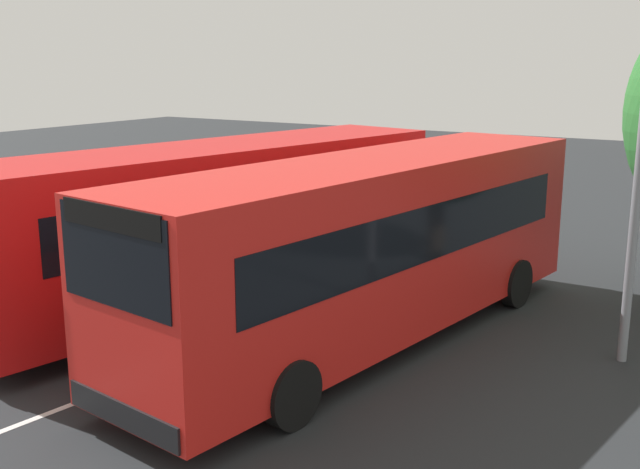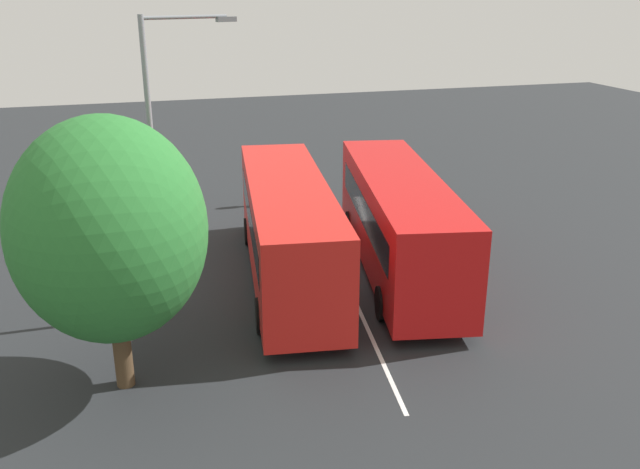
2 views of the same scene
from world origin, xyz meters
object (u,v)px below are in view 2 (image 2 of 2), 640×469
bus_far_left (399,219)px  street_lamp (161,152)px  bus_center_left (288,227)px  pedestrian (254,185)px  depot_tree (109,230)px

bus_far_left → street_lamp: street_lamp is taller
bus_center_left → street_lamp: bearing=117.1°
pedestrian → depot_tree: (-13.53, 5.91, 3.11)m
bus_far_left → depot_tree: 10.64m
pedestrian → depot_tree: 15.08m
street_lamp → depot_tree: (-3.79, 1.50, -0.86)m
bus_far_left → bus_center_left: size_ratio=1.00×
bus_center_left → street_lamp: 5.18m
bus_far_left → street_lamp: (-1.05, 7.72, 3.08)m
bus_far_left → pedestrian: bus_far_left is taller
bus_far_left → depot_tree: (-4.83, 9.22, 2.21)m
bus_center_left → pedestrian: size_ratio=6.87×
depot_tree → bus_far_left: bearing=-62.3°
bus_far_left → bus_center_left: 3.80m
street_lamp → depot_tree: street_lamp is taller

